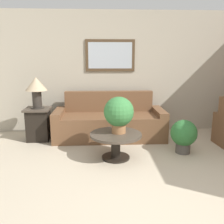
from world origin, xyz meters
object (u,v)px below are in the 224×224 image
object	(u,v)px
coffee_table	(116,140)
couch_main	(109,123)
table_lamp	(36,87)
potted_plant_on_table	(119,113)
side_table	(39,124)
potted_plant_floor	(184,135)

from	to	relation	value
coffee_table	couch_main	bearing A→B (deg)	93.08
table_lamp	potted_plant_on_table	xyz separation A→B (m)	(1.53, -0.99, -0.30)
side_table	potted_plant_on_table	world-z (taller)	potted_plant_on_table
potted_plant_floor	side_table	bearing A→B (deg)	162.30
side_table	table_lamp	xyz separation A→B (m)	(0.00, -0.00, 0.73)
couch_main	side_table	bearing A→B (deg)	-177.42
couch_main	coffee_table	xyz separation A→B (m)	(0.06, -1.10, 0.00)
couch_main	potted_plant_on_table	size ratio (longest dim) A/B	3.74
potted_plant_on_table	table_lamp	bearing A→B (deg)	146.90
potted_plant_on_table	potted_plant_floor	xyz separation A→B (m)	(1.13, 0.15, -0.43)
coffee_table	potted_plant_on_table	xyz separation A→B (m)	(0.05, 0.04, 0.45)
potted_plant_on_table	potted_plant_floor	size ratio (longest dim) A/B	1.01
coffee_table	table_lamp	distance (m)	1.95
potted_plant_on_table	potted_plant_floor	distance (m)	1.22
couch_main	potted_plant_floor	size ratio (longest dim) A/B	3.79
potted_plant_on_table	couch_main	bearing A→B (deg)	95.82
side_table	potted_plant_on_table	distance (m)	1.87
coffee_table	potted_plant_on_table	distance (m)	0.45
table_lamp	potted_plant_floor	distance (m)	2.89
couch_main	table_lamp	size ratio (longest dim) A/B	3.64
coffee_table	potted_plant_floor	xyz separation A→B (m)	(1.18, 0.18, 0.02)
coffee_table	potted_plant_on_table	size ratio (longest dim) A/B	1.41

